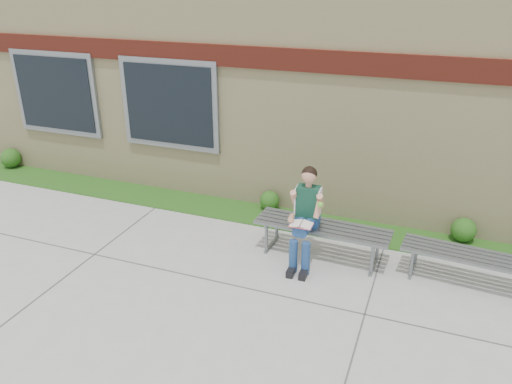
% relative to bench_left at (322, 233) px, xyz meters
% --- Properties ---
extents(ground, '(80.00, 80.00, 0.00)m').
position_rel_bench_left_xyz_m(ground, '(-0.16, -1.66, -0.39)').
color(ground, '#9E9E99').
rests_on(ground, ground).
extents(grass_strip, '(16.00, 0.80, 0.02)m').
position_rel_bench_left_xyz_m(grass_strip, '(-0.16, 0.94, -0.38)').
color(grass_strip, '#1E4C14').
rests_on(grass_strip, ground).
extents(school_building, '(16.20, 6.22, 4.20)m').
position_rel_bench_left_xyz_m(school_building, '(-0.16, 4.33, 1.71)').
color(school_building, beige).
rests_on(school_building, ground).
extents(bench_left, '(1.97, 0.63, 0.51)m').
position_rel_bench_left_xyz_m(bench_left, '(0.00, 0.00, 0.00)').
color(bench_left, slate).
rests_on(bench_left, ground).
extents(bench_right, '(1.78, 0.63, 0.45)m').
position_rel_bench_left_xyz_m(bench_right, '(2.00, -0.00, -0.04)').
color(bench_right, slate).
rests_on(bench_right, ground).
extents(girl, '(0.50, 0.81, 1.41)m').
position_rel_bench_left_xyz_m(girl, '(-0.20, -0.21, 0.36)').
color(girl, navy).
rests_on(girl, ground).
extents(shrub_west, '(0.41, 0.41, 0.41)m').
position_rel_bench_left_xyz_m(shrub_west, '(-7.06, 1.19, -0.17)').
color(shrub_west, '#1E4C14').
rests_on(shrub_west, grass_strip).
extents(shrub_mid, '(0.34, 0.34, 0.34)m').
position_rel_bench_left_xyz_m(shrub_mid, '(-1.22, 1.19, -0.20)').
color(shrub_mid, '#1E4C14').
rests_on(shrub_mid, grass_strip).
extents(shrub_east, '(0.38, 0.38, 0.38)m').
position_rel_bench_left_xyz_m(shrub_east, '(1.95, 1.19, -0.18)').
color(shrub_east, '#1E4C14').
rests_on(shrub_east, grass_strip).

